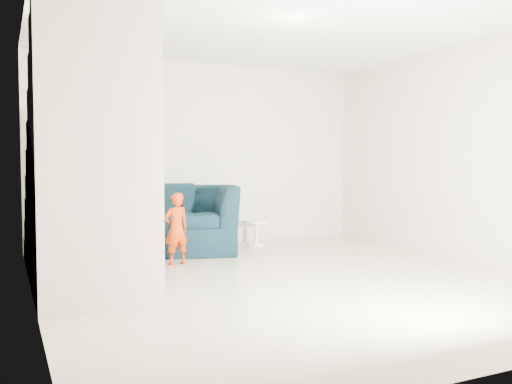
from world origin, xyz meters
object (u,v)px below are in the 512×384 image
toddler (176,229)px  side_table (256,229)px  staircase (85,190)px  armchair (184,219)px

toddler → side_table: size_ratio=2.32×
toddler → staircase: 1.45m
armchair → staircase: staircase is taller
armchair → toddler: armchair is taller
armchair → toddler: bearing=-97.8°
side_table → staircase: staircase is taller
side_table → armchair: bearing=-175.5°
armchair → side_table: bearing=20.3°
side_table → staircase: 3.22m
armchair → staircase: bearing=-117.6°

